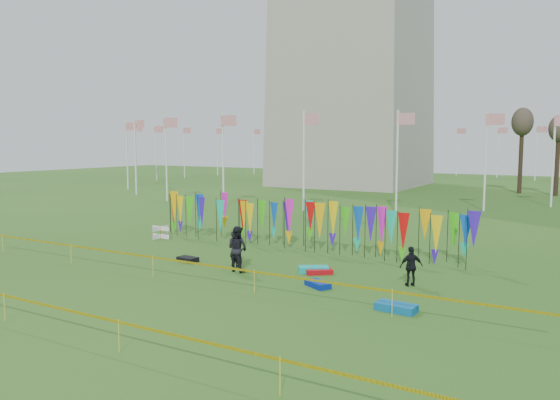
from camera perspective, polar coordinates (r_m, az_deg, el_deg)
The scene contains 14 objects.
ground at distance 22.95m, azimuth -7.24°, elevation -7.91°, with size 160.00×160.00×0.00m, color #275417.
flagpole_ring at distance 71.21m, azimuth 7.54°, elevation 4.80°, with size 57.40×56.16×8.00m.
banner_row at distance 28.40m, azimuth 1.98°, elevation -1.89°, with size 18.64×0.64×2.48m.
caution_tape_near at distance 21.94m, azimuth -9.78°, elevation -6.51°, with size 26.00×0.02×0.90m.
caution_tape_far at distance 17.65m, azimuth -23.67°, elevation -10.05°, with size 26.00×0.02×0.90m.
box_kite at distance 32.13m, azimuth -12.37°, elevation -3.31°, with size 0.66×0.66×0.73m.
person_left at distance 24.46m, azimuth -4.77°, elevation -5.09°, with size 0.58×0.43×1.60m, color black.
person_mid at distance 23.48m, azimuth -4.47°, elevation -5.10°, with size 0.96×0.59×1.97m, color black.
person_right at distance 21.69m, azimuth 13.55°, elevation -6.76°, with size 0.91×0.52×1.55m, color black.
kite_bag_turquoise at distance 23.46m, azimuth 3.54°, elevation -7.25°, with size 1.26×0.63×0.25m, color #0CB9B2.
kite_bag_blue at distance 21.16m, azimuth 3.97°, elevation -8.77°, with size 1.06×0.55×0.22m, color #0928A1.
kite_bag_red at distance 23.20m, azimuth 4.12°, elevation -7.47°, with size 1.10×0.51×0.20m, color red.
kite_bag_black at distance 25.80m, azimuth -9.62°, elevation -6.13°, with size 0.96×0.55×0.22m, color black.
kite_bag_teal at distance 18.64m, azimuth 12.04°, elevation -10.91°, with size 1.32×0.63×0.25m, color #0C65AA.
Camera 1 is at (13.64, -17.61, 5.53)m, focal length 35.00 mm.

